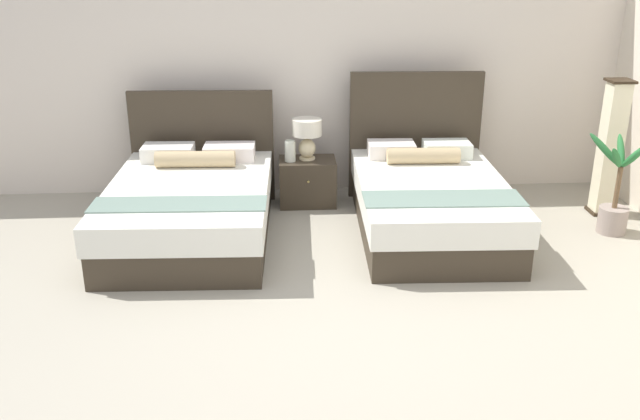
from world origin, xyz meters
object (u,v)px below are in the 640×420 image
at_px(table_lamp, 307,134).
at_px(potted_palm, 615,201).
at_px(nightstand, 307,182).
at_px(vase, 290,151).
at_px(bed_near_corner, 429,199).
at_px(floor_lamp_corner, 610,148).
at_px(bed_near_window, 191,205).

distance_m(table_lamp, potted_palm, 2.89).
bearing_deg(nightstand, vase, -166.48).
bearing_deg(potted_palm, bed_near_corner, 174.10).
xyz_separation_m(floor_lamp_corner, potted_palm, (-0.12, -0.48, -0.34)).
relative_size(bed_near_corner, potted_palm, 2.25).
xyz_separation_m(nightstand, table_lamp, (0.00, 0.02, 0.49)).
xyz_separation_m(bed_near_window, vase, (0.89, 0.70, 0.27)).
bearing_deg(bed_near_corner, bed_near_window, -179.75).
height_order(table_lamp, potted_palm, potted_palm).
bearing_deg(bed_near_window, vase, 38.33).
bearing_deg(nightstand, table_lamp, 90.00).
xyz_separation_m(vase, floor_lamp_corner, (2.99, -0.38, 0.08)).
bearing_deg(vase, nightstand, 13.52).
relative_size(bed_near_window, vase, 10.09).
relative_size(bed_near_corner, vase, 10.08).
relative_size(table_lamp, potted_palm, 0.44).
height_order(bed_near_window, vase, bed_near_window).
xyz_separation_m(table_lamp, potted_palm, (2.70, -0.92, -0.41)).
height_order(floor_lamp_corner, potted_palm, floor_lamp_corner).
relative_size(nightstand, table_lamp, 1.38).
distance_m(bed_near_window, vase, 1.16).
distance_m(nightstand, floor_lamp_corner, 2.89).
relative_size(bed_near_window, nightstand, 3.74).
xyz_separation_m(table_lamp, vase, (-0.17, -0.06, -0.15)).
relative_size(floor_lamp_corner, potted_palm, 1.40).
height_order(bed_near_window, potted_palm, bed_near_window).
distance_m(bed_near_window, potted_palm, 3.76).
xyz_separation_m(bed_near_corner, floor_lamp_corner, (1.76, 0.31, 0.35)).
bearing_deg(table_lamp, bed_near_corner, -35.32).
distance_m(nightstand, vase, 0.37).
bearing_deg(vase, potted_palm, -16.74).
bearing_deg(table_lamp, bed_near_window, -144.14).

